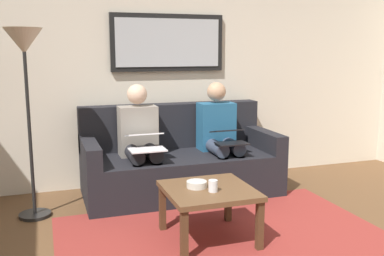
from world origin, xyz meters
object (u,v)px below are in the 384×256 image
bowl (197,184)px  framed_mirror (168,43)px  couch (179,162)px  cup (213,186)px  standing_lamp (25,62)px  person_left (220,133)px  laptop_white (146,141)px  laptop_black (229,136)px  coffee_table (209,195)px  person_right (140,139)px

bowl → framed_mirror: bearing=-97.9°
couch → bowl: size_ratio=12.49×
cup → couch: bearing=-95.9°
framed_mirror → standing_lamp: size_ratio=0.75×
couch → person_left: bearing=170.9°
cup → standing_lamp: bearing=-38.5°
laptop_white → standing_lamp: 1.26m
bowl → laptop_white: 0.90m
cup → laptop_black: (-0.56, -0.99, 0.16)m
coffee_table → cup: 0.14m
cup → standing_lamp: (1.31, -1.04, 0.91)m
coffee_table → person_right: bearing=-75.8°
cup → laptop_white: (0.29, -1.00, 0.17)m
couch → laptop_black: size_ratio=6.13×
bowl → person_right: (0.21, -1.10, 0.16)m
cup → laptop_white: 1.05m
person_left → laptop_black: size_ratio=3.53×
laptop_black → laptop_white: size_ratio=0.90×
cup → coffee_table: bearing=-89.6°
laptop_black → standing_lamp: (1.87, -0.05, 0.75)m
person_right → coffee_table: bearing=104.2°
laptop_black → person_right: person_right is taller
cup → bowl: (0.08, -0.14, -0.02)m
laptop_black → standing_lamp: 2.01m
couch → laptop_white: couch is taller
coffee_table → cup: bearing=90.4°
person_right → standing_lamp: 1.29m
framed_mirror → laptop_white: bearing=58.7°
framed_mirror → laptop_white: size_ratio=3.46×
couch → person_right: (0.43, 0.07, 0.30)m
bowl → laptop_white: (0.21, -0.86, 0.19)m
couch → standing_lamp: size_ratio=1.19×
coffee_table → laptop_white: 0.99m
person_right → bowl: bearing=100.7°
couch → cup: (0.13, 1.31, 0.15)m
couch → coffee_table: (0.13, 1.22, 0.05)m
coffee_table → standing_lamp: 1.90m
bowl → coffee_table: bearing=150.7°
bowl → person_right: size_ratio=0.14×
cup → person_right: person_right is taller
person_left → bowl: bearing=59.8°
coffee_table → laptop_white: laptop_white is taller
person_left → laptop_white: (0.85, 0.24, 0.02)m
couch → person_left: 0.52m
couch → laptop_white: size_ratio=5.49×
cup → person_left: person_left is taller
cup → person_right: 1.28m
couch → standing_lamp: 1.81m
couch → laptop_black: bearing=143.1°
cup → bowl: bearing=-58.5°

